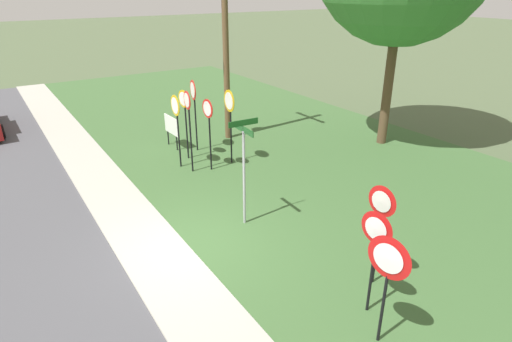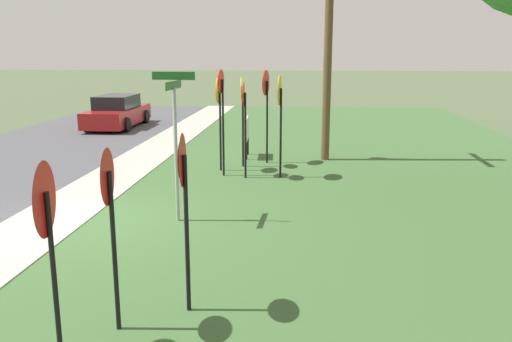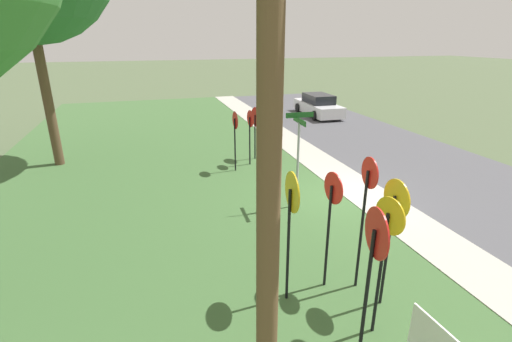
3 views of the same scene
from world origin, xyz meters
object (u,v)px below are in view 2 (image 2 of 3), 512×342
object	(u,v)px
stop_sign_near_left	(244,110)
notice_board	(247,131)
yield_sign_near_left	(45,216)
yield_sign_far_left	(183,182)
stop_sign_near_right	(242,103)
stop_sign_far_left	(266,96)
stop_sign_far_right	(219,103)
stop_sign_far_center	(222,101)
street_name_post	(175,134)
parked_hatchback_near	(117,112)
yield_sign_near_right	(108,198)
stop_sign_center_tall	(280,104)
utility_pole	(323,1)

from	to	relation	value
stop_sign_near_left	notice_board	bearing A→B (deg)	-178.78
yield_sign_near_left	yield_sign_far_left	size ratio (longest dim) A/B	0.95
stop_sign_near_right	stop_sign_far_left	bearing A→B (deg)	124.42
stop_sign_far_right	yield_sign_near_left	bearing A→B (deg)	-0.78
stop_sign_far_center	stop_sign_far_right	xyz separation A→B (m)	(-0.61, -0.18, -0.11)
stop_sign_far_right	yield_sign_near_left	world-z (taller)	stop_sign_far_right
yield_sign_far_left	street_name_post	bearing A→B (deg)	-169.79
parked_hatchback_near	stop_sign_far_right	bearing A→B (deg)	34.42
notice_board	yield_sign_far_left	bearing A→B (deg)	-1.14
stop_sign_far_center	parked_hatchback_near	bearing A→B (deg)	-140.38
yield_sign_near_right	notice_board	xyz separation A→B (m)	(-10.63, 0.42, -0.79)
stop_sign_near_right	stop_sign_far_center	xyz separation A→B (m)	(1.18, -0.38, 0.16)
stop_sign_near_left	stop_sign_center_tall	bearing A→B (deg)	96.45
yield_sign_far_left	yield_sign_near_left	bearing A→B (deg)	-48.62
stop_sign_far_center	yield_sign_far_left	bearing A→B (deg)	10.76
stop_sign_far_right	parked_hatchback_near	distance (m)	10.22
yield_sign_near_right	stop_sign_far_right	bearing A→B (deg)	173.72
stop_sign_far_left	street_name_post	world-z (taller)	street_name_post
stop_sign_center_tall	stop_sign_near_left	bearing A→B (deg)	-76.38
stop_sign_near_left	parked_hatchback_near	size ratio (longest dim) A/B	0.54
yield_sign_near_left	stop_sign_far_left	bearing A→B (deg)	161.41
street_name_post	parked_hatchback_near	world-z (taller)	street_name_post
stop_sign_center_tall	notice_board	distance (m)	3.05
stop_sign_far_left	yield_sign_near_right	distance (m)	9.89
stop_sign_near_left	notice_board	distance (m)	2.93
stop_sign_near_right	notice_board	size ratio (longest dim) A/B	2.03
stop_sign_far_right	yield_sign_near_right	distance (m)	8.68
utility_pole	parked_hatchback_near	size ratio (longest dim) A/B	1.87
stop_sign_near_left	stop_sign_far_right	size ratio (longest dim) A/B	0.97
stop_sign_far_right	parked_hatchback_near	xyz separation A→B (m)	(-8.29, -5.85, -1.25)
yield_sign_near_left	yield_sign_far_left	distance (m)	1.67
stop_sign_center_tall	parked_hatchback_near	distance (m)	11.77
stop_sign_near_right	stop_sign_far_right	xyz separation A→B (m)	(0.58, -0.56, 0.05)
stop_sign_near_left	stop_sign_far_left	bearing A→B (deg)	164.61
yield_sign_near_right	yield_sign_far_left	bearing A→B (deg)	119.40
utility_pole	stop_sign_far_right	bearing A→B (deg)	-57.28
stop_sign_center_tall	stop_sign_far_center	bearing A→B (deg)	-88.37
yield_sign_near_right	parked_hatchback_near	distance (m)	18.02
stop_sign_near_right	stop_sign_far_left	xyz separation A→B (m)	(-0.58, 0.64, 0.17)
street_name_post	yield_sign_near_left	bearing A→B (deg)	0.50
yield_sign_near_right	utility_pole	size ratio (longest dim) A/B	0.26
stop_sign_near_right	yield_sign_far_left	size ratio (longest dim) A/B	1.11
yield_sign_far_left	yield_sign_near_right	bearing A→B (deg)	-58.30
stop_sign_far_left	stop_sign_center_tall	size ratio (longest dim) A/B	1.03
stop_sign_near_left	street_name_post	xyz separation A→B (m)	(3.69, -0.89, -0.05)
stop_sign_near_right	yield_sign_far_left	distance (m)	8.71
stop_sign_near_right	yield_sign_near_left	size ratio (longest dim) A/B	1.16
stop_sign_center_tall	yield_sign_near_left	size ratio (longest dim) A/B	1.21
stop_sign_far_center	street_name_post	size ratio (longest dim) A/B	0.97
stop_sign_center_tall	parked_hatchback_near	size ratio (longest dim) A/B	0.58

